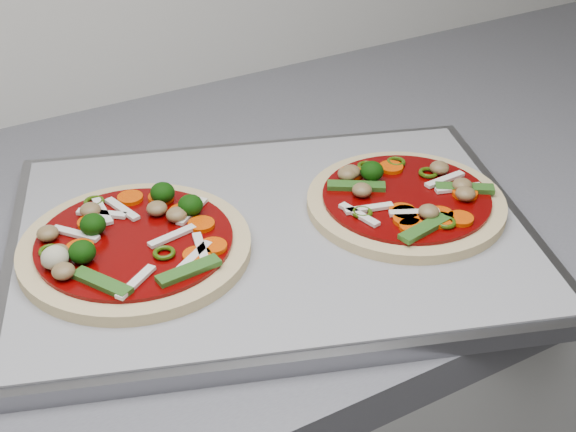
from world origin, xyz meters
TOP-DOWN VIEW (x-y plane):
  - base_cabinet at (0.00, 1.30)m, footprint 3.60×0.60m
  - countertop at (0.00, 1.30)m, footprint 3.60×0.60m
  - baking_tray at (-0.40, 1.22)m, footprint 0.59×0.52m
  - parchment at (-0.40, 1.22)m, footprint 0.57×0.49m
  - pizza_left at (-0.53, 1.24)m, footprint 0.30×0.30m
  - pizza_right at (-0.27, 1.18)m, footprint 0.26×0.26m

SIDE VIEW (x-z plane):
  - base_cabinet at x=0.00m, z-range 0.00..0.86m
  - countertop at x=0.00m, z-range 0.86..0.90m
  - baking_tray at x=-0.40m, z-range 0.90..0.92m
  - parchment at x=-0.40m, z-range 0.92..0.92m
  - pizza_right at x=-0.27m, z-range 0.91..0.94m
  - pizza_left at x=-0.53m, z-range 0.91..0.95m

